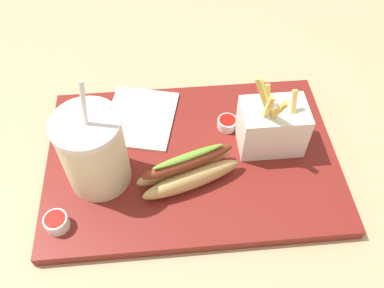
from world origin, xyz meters
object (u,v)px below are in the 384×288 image
(hot_dog_1, at_px, (188,170))
(ketchup_cup_3, at_px, (56,222))
(napkin_stack, at_px, (140,118))
(ketchup_cup_2, at_px, (227,123))
(ketchup_cup_1, at_px, (87,128))
(soda_cup, at_px, (94,151))
(fries_basket, at_px, (272,126))

(hot_dog_1, xyz_separation_m, ketchup_cup_3, (-0.20, -0.06, -0.01))
(napkin_stack, bearing_deg, ketchup_cup_2, -12.37)
(ketchup_cup_1, height_order, ketchup_cup_3, ketchup_cup_3)
(napkin_stack, bearing_deg, ketchup_cup_1, -164.87)
(soda_cup, xyz_separation_m, hot_dog_1, (0.14, -0.02, -0.04))
(hot_dog_1, height_order, ketchup_cup_3, hot_dog_1)
(soda_cup, distance_m, ketchup_cup_3, 0.11)
(fries_basket, xyz_separation_m, hot_dog_1, (-0.14, -0.06, -0.02))
(hot_dog_1, distance_m, ketchup_cup_2, 0.13)
(soda_cup, relative_size, napkin_stack, 1.47)
(ketchup_cup_1, bearing_deg, ketchup_cup_2, -2.11)
(hot_dog_1, height_order, napkin_stack, hot_dog_1)
(napkin_stack, bearing_deg, hot_dog_1, -61.32)
(hot_dog_1, xyz_separation_m, napkin_stack, (-0.08, 0.14, -0.02))
(ketchup_cup_3, bearing_deg, ketchup_cup_2, 31.59)
(ketchup_cup_2, distance_m, napkin_stack, 0.16)
(soda_cup, height_order, fries_basket, soda_cup)
(soda_cup, relative_size, fries_basket, 1.34)
(hot_dog_1, relative_size, napkin_stack, 1.22)
(fries_basket, height_order, hot_dog_1, fries_basket)
(hot_dog_1, bearing_deg, napkin_stack, 118.68)
(fries_basket, distance_m, ketchup_cup_3, 0.36)
(ketchup_cup_1, relative_size, ketchup_cup_3, 1.14)
(fries_basket, xyz_separation_m, napkin_stack, (-0.22, 0.08, -0.04))
(fries_basket, bearing_deg, ketchup_cup_2, 146.76)
(hot_dog_1, bearing_deg, fries_basket, 23.67)
(hot_dog_1, relative_size, ketchup_cup_1, 4.26)
(fries_basket, distance_m, napkin_stack, 0.23)
(soda_cup, distance_m, hot_dog_1, 0.15)
(hot_dog_1, relative_size, ketchup_cup_2, 5.00)
(hot_dog_1, relative_size, ketchup_cup_3, 4.85)
(soda_cup, relative_size, ketchup_cup_1, 5.10)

